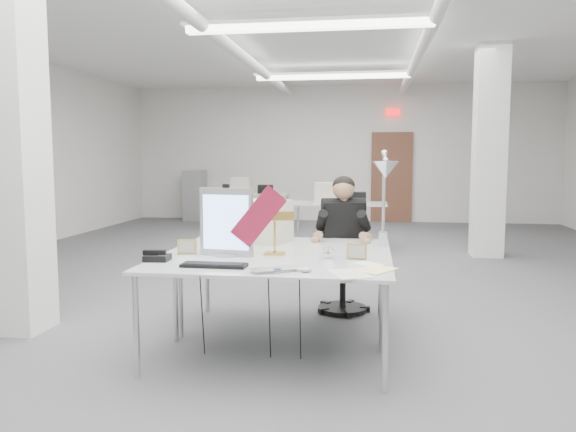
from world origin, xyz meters
name	(u,v)px	position (x,y,z in m)	size (l,w,h in m)	color
room_shell	(311,142)	(0.04, 0.13, 1.69)	(10.04, 14.04, 3.24)	#4D4E50
desk_main	(267,265)	(0.00, -2.50, 0.74)	(1.80, 0.90, 0.03)	silver
desk_second	(286,246)	(0.00, -1.60, 0.74)	(1.80, 0.90, 0.03)	silver
bg_desk_a	(339,204)	(0.20, 3.00, 0.74)	(1.60, 0.80, 0.03)	silver
bg_desk_b	(251,194)	(-1.80, 5.20, 0.74)	(1.60, 0.80, 0.03)	silver
filing_cabinet	(195,195)	(-3.50, 6.65, 0.60)	(0.45, 0.55, 1.20)	gray
office_chair	(343,253)	(0.47, -0.99, 0.59)	(0.58, 0.58, 1.18)	black
seated_person	(343,222)	(0.47, -1.04, 0.90)	(0.51, 0.63, 0.95)	black
monitor	(226,222)	(-0.37, -2.23, 1.02)	(0.43, 0.04, 0.53)	#ADADB2
pennant	(259,216)	(-0.11, -2.26, 1.07)	(0.46, 0.01, 0.19)	maroon
keyboard	(214,265)	(-0.34, -2.67, 0.77)	(0.46, 0.15, 0.02)	black
laptop	(277,271)	(0.13, -2.82, 0.77)	(0.33, 0.21, 0.03)	#B7B8BC
mouse	(306,270)	(0.32, -2.77, 0.77)	(0.08, 0.05, 0.03)	#A4A4A8
bankers_lamp	(275,231)	(-0.01, -2.12, 0.94)	(0.33, 0.13, 0.38)	#B78739
desk_phone	(157,258)	(-0.83, -2.51, 0.78)	(0.18, 0.16, 0.04)	black
picture_frame_left	(187,247)	(-0.70, -2.20, 0.81)	(0.15, 0.01, 0.12)	#AB8F4A
picture_frame_right	(357,251)	(0.64, -2.24, 0.82)	(0.15, 0.01, 0.12)	#9F8744
desk_clock	(328,252)	(0.42, -2.22, 0.81)	(0.09, 0.09, 0.03)	#BCBDC1
paper_stack_a	(350,274)	(0.61, -2.80, 0.76)	(0.22, 0.32, 0.01)	silver
paper_stack_b	(376,270)	(0.78, -2.64, 0.76)	(0.20, 0.27, 0.01)	#FFF098
paper_stack_c	(368,264)	(0.72, -2.43, 0.76)	(0.21, 0.15, 0.01)	white
beige_monitor	(265,221)	(-0.21, -1.49, 0.94)	(0.40, 0.38, 0.38)	beige
architect_lamp	(384,196)	(0.84, -1.80, 1.21)	(0.24, 0.70, 0.91)	#B0B0B4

